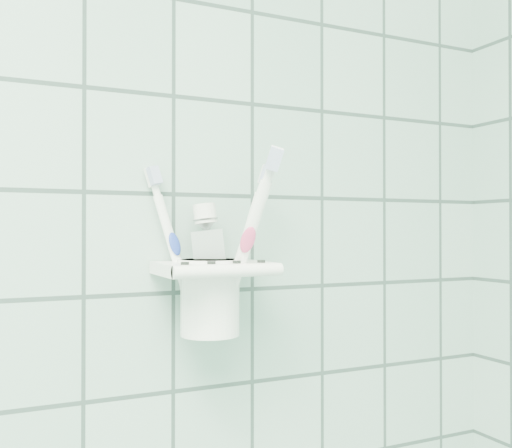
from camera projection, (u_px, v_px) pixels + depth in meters
holder_bracket at (213, 270)px, 0.65m from camera, size 0.12×0.10×0.04m
cup at (210, 294)px, 0.65m from camera, size 0.08×0.08×0.09m
toothbrush_pink at (197, 243)px, 0.65m from camera, size 0.05×0.04×0.19m
toothbrush_blue at (221, 240)px, 0.66m from camera, size 0.06×0.02×0.20m
toothbrush_orange at (219, 232)px, 0.65m from camera, size 0.05×0.08×0.21m
toothpaste_tube at (217, 255)px, 0.66m from camera, size 0.05×0.04×0.15m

